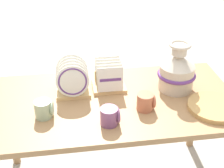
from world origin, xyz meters
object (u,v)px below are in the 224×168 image
wicker_charger_stack (214,107)px  mug_plum_glaze (110,116)px  dish_rack_round_plates (73,81)px  dish_rack_square_plates (108,80)px  ceramic_vase (177,71)px  mug_sage_glaze (44,109)px  mug_terracotta_glaze (146,102)px

wicker_charger_stack → mug_plum_glaze: bearing=-175.4°
dish_rack_round_plates → dish_rack_square_plates: (0.22, 0.03, -0.03)m
dish_rack_round_plates → mug_plum_glaze: 0.37m
dish_rack_round_plates → wicker_charger_stack: (0.78, -0.28, -0.07)m
dish_rack_round_plates → ceramic_vase: bearing=-3.0°
mug_sage_glaze → mug_terracotta_glaze: 0.56m
dish_rack_round_plates → dish_rack_square_plates: size_ratio=1.06×
mug_sage_glaze → ceramic_vase: bearing=12.7°
ceramic_vase → mug_terracotta_glaze: bearing=-140.9°
mug_terracotta_glaze → mug_plum_glaze: bearing=-154.7°
ceramic_vase → dish_rack_square_plates: bearing=171.0°
dish_rack_round_plates → mug_terracotta_glaze: size_ratio=2.13×
dish_rack_round_plates → mug_terracotta_glaze: 0.46m
mug_terracotta_glaze → ceramic_vase: bearing=39.1°
ceramic_vase → mug_plum_glaze: (-0.45, -0.29, -0.08)m
wicker_charger_stack → mug_sage_glaze: mug_sage_glaze is taller
mug_plum_glaze → mug_sage_glaze: 0.36m
wicker_charger_stack → dish_rack_square_plates: bearing=151.1°
mug_terracotta_glaze → dish_rack_square_plates: bearing=124.9°
mug_sage_glaze → mug_terracotta_glaze: same height
dish_rack_square_plates → mug_sage_glaze: (-0.38, -0.25, -0.01)m
dish_rack_round_plates → wicker_charger_stack: dish_rack_round_plates is taller
dish_rack_square_plates → mug_terracotta_glaze: (0.18, -0.26, -0.01)m
ceramic_vase → dish_rack_round_plates: ceramic_vase is taller
dish_rack_square_plates → mug_plum_glaze: dish_rack_square_plates is taller
wicker_charger_stack → mug_sage_glaze: 0.94m
wicker_charger_stack → mug_sage_glaze: size_ratio=2.93×
dish_rack_square_plates → wicker_charger_stack: size_ratio=0.69×
mug_plum_glaze → mug_sage_glaze: size_ratio=1.00×
wicker_charger_stack → mug_sage_glaze: (-0.94, 0.07, 0.04)m
dish_rack_square_plates → mug_plum_glaze: 0.36m
dish_rack_square_plates → wicker_charger_stack: (0.56, -0.31, -0.04)m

